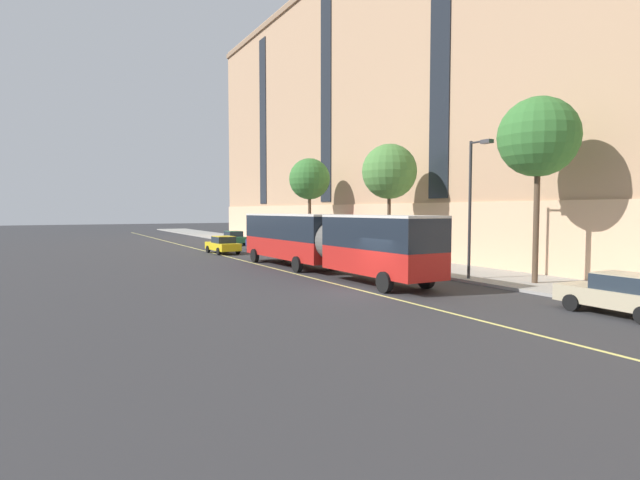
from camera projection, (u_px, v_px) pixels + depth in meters
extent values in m
plane|color=#303033|center=(363.00, 292.00, 23.43)|extent=(260.00, 260.00, 0.00)
cube|color=#9E9B93|center=(462.00, 272.00, 30.55)|extent=(5.61, 160.00, 0.15)
cube|color=tan|center=(604.00, 51.00, 31.36)|extent=(12.00, 110.00, 27.76)
cube|color=#E5B68D|center=(535.00, 239.00, 29.12)|extent=(0.14, 110.00, 4.40)
cube|color=maroon|center=(341.00, 224.00, 45.16)|extent=(3.20, 3.40, 0.24)
cube|color=#1E232B|center=(440.00, 50.00, 35.57)|extent=(0.10, 2.00, 21.10)
cube|color=#1E232B|center=(326.00, 96.00, 49.98)|extent=(0.10, 2.00, 21.10)
cube|color=#1E232B|center=(263.00, 122.00, 64.39)|extent=(0.10, 2.00, 21.10)
cube|color=red|center=(292.00, 248.00, 34.23)|extent=(2.69, 10.63, 1.29)
cube|color=black|center=(292.00, 227.00, 34.15)|extent=(2.70, 10.63, 1.57)
cube|color=silver|center=(292.00, 215.00, 34.10)|extent=(2.71, 10.63, 0.12)
cube|color=#19232D|center=(262.00, 227.00, 38.77)|extent=(2.33, 0.11, 1.18)
cube|color=orange|center=(262.00, 217.00, 38.74)|extent=(1.78, 0.09, 0.28)
cube|color=black|center=(262.00, 250.00, 38.90)|extent=(2.49, 0.16, 0.24)
cube|color=white|center=(251.00, 248.00, 38.44)|extent=(0.28, 0.06, 0.18)
cube|color=white|center=(272.00, 247.00, 39.32)|extent=(0.28, 0.06, 0.18)
cylinder|color=#595651|center=(337.00, 241.00, 29.16)|extent=(2.42, 1.03, 2.41)
cube|color=red|center=(380.00, 261.00, 25.55)|extent=(2.64, 7.49, 1.29)
cube|color=black|center=(380.00, 233.00, 25.46)|extent=(2.66, 7.49, 1.57)
cube|color=silver|center=(380.00, 216.00, 25.41)|extent=(2.67, 7.49, 0.12)
cylinder|color=black|center=(255.00, 256.00, 36.86)|extent=(0.31, 1.00, 1.00)
cylinder|color=black|center=(286.00, 254.00, 38.12)|extent=(0.31, 1.00, 1.00)
cylinder|color=black|center=(297.00, 264.00, 30.89)|extent=(0.31, 1.00, 1.00)
cylinder|color=black|center=(332.00, 262.00, 32.15)|extent=(0.31, 1.00, 1.00)
cylinder|color=black|center=(385.00, 282.00, 23.19)|extent=(0.31, 1.00, 1.00)
cylinder|color=black|center=(426.00, 279.00, 24.44)|extent=(0.31, 1.00, 1.00)
cube|color=#BCAD89|center=(620.00, 298.00, 18.26)|extent=(1.80, 4.34, 0.64)
cube|color=#232D38|center=(626.00, 282.00, 18.03)|extent=(1.55, 1.96, 0.56)
cube|color=#BCAD89|center=(627.00, 274.00, 18.01)|extent=(1.51, 1.88, 0.04)
cylinder|color=black|center=(571.00, 303.00, 19.06)|extent=(0.23, 0.64, 0.64)
cylinder|color=black|center=(599.00, 299.00, 19.85)|extent=(0.23, 0.64, 0.64)
cube|color=navy|center=(263.00, 244.00, 48.24)|extent=(1.90, 4.61, 0.64)
cube|color=#232D38|center=(264.00, 237.00, 48.01)|extent=(1.63, 2.09, 0.56)
cube|color=navy|center=(264.00, 234.00, 47.99)|extent=(1.59, 2.00, 0.04)
cylinder|color=black|center=(249.00, 246.00, 49.04)|extent=(0.23, 0.64, 0.64)
cylinder|color=black|center=(265.00, 246.00, 49.93)|extent=(0.23, 0.64, 0.64)
cylinder|color=black|center=(260.00, 248.00, 46.59)|extent=(0.23, 0.64, 0.64)
cylinder|color=black|center=(278.00, 247.00, 47.48)|extent=(0.23, 0.64, 0.64)
cube|color=#23603D|center=(233.00, 239.00, 55.51)|extent=(1.86, 4.56, 0.64)
cube|color=#232D38|center=(233.00, 234.00, 55.28)|extent=(1.59, 2.07, 0.56)
cube|color=#23603D|center=(233.00, 231.00, 55.27)|extent=(1.55, 1.98, 0.04)
cylinder|color=black|center=(221.00, 242.00, 56.31)|extent=(0.23, 0.64, 0.64)
cylinder|color=black|center=(236.00, 241.00, 57.17)|extent=(0.23, 0.64, 0.64)
cylinder|color=black|center=(230.00, 243.00, 53.89)|extent=(0.23, 0.64, 0.64)
cylinder|color=black|center=(245.00, 242.00, 54.76)|extent=(0.23, 0.64, 0.64)
cube|color=#4C4C51|center=(329.00, 254.00, 37.01)|extent=(1.82, 4.35, 0.64)
cube|color=#232D38|center=(331.00, 246.00, 36.79)|extent=(1.55, 1.98, 0.56)
cube|color=#4C4C51|center=(331.00, 242.00, 36.77)|extent=(1.52, 1.89, 0.04)
cylinder|color=black|center=(311.00, 257.00, 37.76)|extent=(0.24, 0.65, 0.64)
cylinder|color=black|center=(330.00, 256.00, 38.60)|extent=(0.24, 0.65, 0.64)
cylinder|color=black|center=(329.00, 260.00, 35.45)|extent=(0.24, 0.65, 0.64)
cylinder|color=black|center=(349.00, 259.00, 36.30)|extent=(0.24, 0.65, 0.64)
cube|color=yellow|center=(223.00, 246.00, 44.51)|extent=(1.97, 4.57, 0.64)
cube|color=#232D38|center=(224.00, 240.00, 44.29)|extent=(1.66, 2.08, 0.56)
cube|color=yellow|center=(224.00, 236.00, 44.27)|extent=(1.62, 1.99, 0.04)
cylinder|color=black|center=(208.00, 249.00, 45.27)|extent=(0.24, 0.65, 0.64)
cylinder|color=black|center=(227.00, 248.00, 46.18)|extent=(0.24, 0.65, 0.64)
cylinder|color=black|center=(219.00, 251.00, 42.88)|extent=(0.24, 0.65, 0.64)
cylinder|color=black|center=(238.00, 251.00, 43.79)|extent=(0.24, 0.65, 0.64)
cylinder|color=brown|center=(536.00, 221.00, 25.26)|extent=(0.29, 0.29, 6.28)
sphere|color=#387533|center=(538.00, 137.00, 25.01)|extent=(3.99, 3.99, 3.99)
cylinder|color=brown|center=(389.00, 224.00, 36.07)|extent=(0.26, 0.26, 5.40)
sphere|color=#4C843D|center=(389.00, 171.00, 35.84)|extent=(3.95, 3.95, 3.95)
cylinder|color=brown|center=(310.00, 220.00, 46.85)|extent=(0.30, 0.30, 5.58)
sphere|color=#387533|center=(310.00, 179.00, 46.62)|extent=(3.84, 3.84, 3.84)
cylinder|color=#2D2D30|center=(470.00, 210.00, 26.90)|extent=(0.16, 0.16, 7.40)
cylinder|color=#2D2D30|center=(479.00, 142.00, 26.21)|extent=(0.10, 1.10, 0.10)
cube|color=#3D3D3F|center=(487.00, 141.00, 25.73)|extent=(0.36, 0.60, 0.20)
cube|color=#E0D66B|center=(334.00, 284.00, 26.15)|extent=(0.16, 140.00, 0.01)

